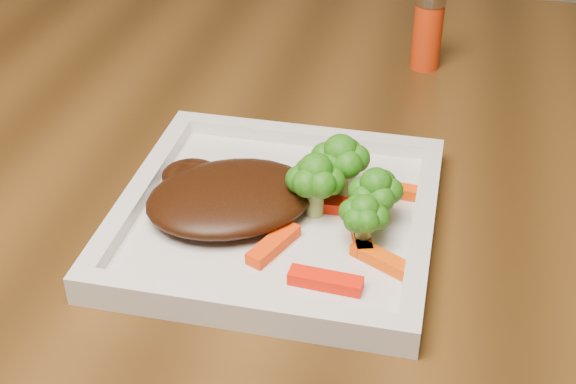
# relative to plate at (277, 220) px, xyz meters

# --- Properties ---
(plate) EXTENTS (0.27, 0.27, 0.01)m
(plate) POSITION_rel_plate_xyz_m (0.00, 0.00, 0.00)
(plate) COLOR silver
(plate) RESTS_ON dining_table
(steak) EXTENTS (0.19, 0.17, 0.03)m
(steak) POSITION_rel_plate_xyz_m (-0.04, -0.00, 0.02)
(steak) COLOR #331607
(steak) RESTS_ON plate
(broccoli_0) EXTENTS (0.06, 0.06, 0.07)m
(broccoli_0) POSITION_rel_plate_xyz_m (0.05, 0.04, 0.04)
(broccoli_0) COLOR #286210
(broccoli_0) RESTS_ON plate
(broccoli_1) EXTENTS (0.06, 0.06, 0.06)m
(broccoli_1) POSITION_rel_plate_xyz_m (0.08, 0.00, 0.04)
(broccoli_1) COLOR #216E12
(broccoli_1) RESTS_ON plate
(broccoli_2) EXTENTS (0.06, 0.06, 0.06)m
(broccoli_2) POSITION_rel_plate_xyz_m (0.08, -0.03, 0.04)
(broccoli_2) COLOR #367A14
(broccoli_2) RESTS_ON plate
(broccoli_3) EXTENTS (0.07, 0.07, 0.06)m
(broccoli_3) POSITION_rel_plate_xyz_m (0.03, 0.01, 0.04)
(broccoli_3) COLOR #217513
(broccoli_3) RESTS_ON plate
(carrot_0) EXTENTS (0.06, 0.02, 0.01)m
(carrot_0) POSITION_rel_plate_xyz_m (0.06, -0.08, 0.01)
(carrot_0) COLOR #F81804
(carrot_0) RESTS_ON plate
(carrot_1) EXTENTS (0.05, 0.04, 0.01)m
(carrot_1) POSITION_rel_plate_xyz_m (0.10, -0.05, 0.01)
(carrot_1) COLOR #F34F03
(carrot_1) RESTS_ON plate
(carrot_2) EXTENTS (0.04, 0.06, 0.01)m
(carrot_2) POSITION_rel_plate_xyz_m (0.01, -0.05, 0.01)
(carrot_2) COLOR #FA3904
(carrot_2) RESTS_ON plate
(carrot_3) EXTENTS (0.05, 0.02, 0.01)m
(carrot_3) POSITION_rel_plate_xyz_m (0.10, 0.05, 0.01)
(carrot_3) COLOR #F74704
(carrot_3) RESTS_ON plate
(carrot_4) EXTENTS (0.04, 0.05, 0.01)m
(carrot_4) POSITION_rel_plate_xyz_m (0.02, 0.05, 0.01)
(carrot_4) COLOR #C95803
(carrot_4) RESTS_ON plate
(carrot_5) EXTENTS (0.03, 0.05, 0.01)m
(carrot_5) POSITION_rel_plate_xyz_m (0.08, -0.02, 0.01)
(carrot_5) COLOR #CF3903
(carrot_5) RESTS_ON plate
(carrot_6) EXTENTS (0.06, 0.02, 0.01)m
(carrot_6) POSITION_rel_plate_xyz_m (0.06, 0.02, 0.01)
(carrot_6) COLOR red
(carrot_6) RESTS_ON plate
(spice_shaker) EXTENTS (0.05, 0.05, 0.09)m
(spice_shaker) POSITION_rel_plate_xyz_m (0.10, 0.35, 0.04)
(spice_shaker) COLOR red
(spice_shaker) RESTS_ON dining_table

